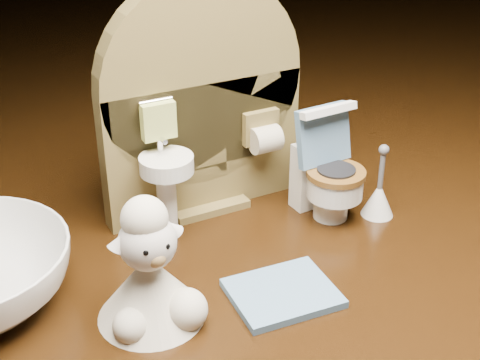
# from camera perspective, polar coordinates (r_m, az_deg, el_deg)

# --- Properties ---
(backdrop_panel) EXTENTS (0.13, 0.05, 0.15)m
(backdrop_panel) POSITION_cam_1_polar(r_m,az_deg,el_deg) (0.41, -3.30, 5.80)
(backdrop_panel) COLOR brown
(backdrop_panel) RESTS_ON ground
(toy_toilet) EXTENTS (0.04, 0.05, 0.07)m
(toy_toilet) POSITION_cam_1_polar(r_m,az_deg,el_deg) (0.42, 7.37, 0.41)
(toy_toilet) COLOR white
(toy_toilet) RESTS_ON ground
(bath_mat) EXTENTS (0.06, 0.05, 0.00)m
(bath_mat) POSITION_cam_1_polar(r_m,az_deg,el_deg) (0.36, 3.65, -9.61)
(bath_mat) COLOR #557C9F
(bath_mat) RESTS_ON ground
(toilet_brush) EXTENTS (0.02, 0.02, 0.05)m
(toilet_brush) POSITION_cam_1_polar(r_m,az_deg,el_deg) (0.43, 11.75, -1.41)
(toilet_brush) COLOR white
(toilet_brush) RESTS_ON ground
(plush_lamb) EXTENTS (0.06, 0.06, 0.07)m
(plush_lamb) POSITION_cam_1_polar(r_m,az_deg,el_deg) (0.34, -7.62, -8.29)
(plush_lamb) COLOR beige
(plush_lamb) RESTS_ON ground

